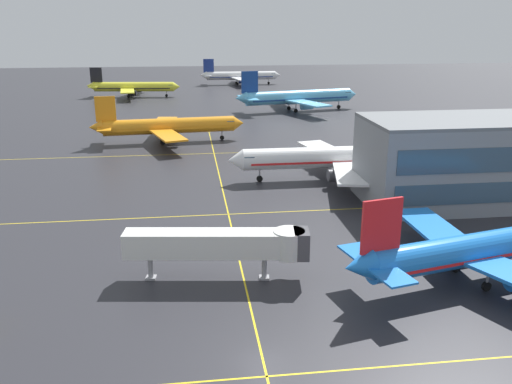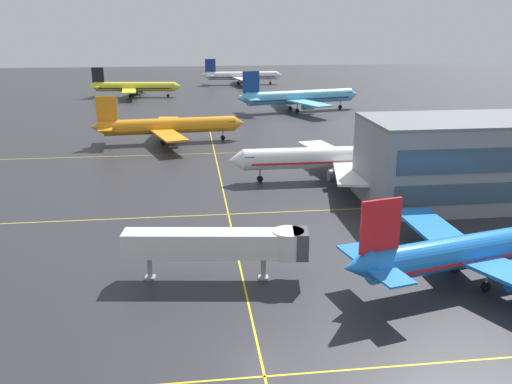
% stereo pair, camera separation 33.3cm
% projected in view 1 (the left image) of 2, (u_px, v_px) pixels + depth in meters
% --- Properties ---
extents(ground_plane, '(600.00, 600.00, 0.00)m').
position_uv_depth(ground_plane, '(263.00, 361.00, 45.04)').
color(ground_plane, '#28282D').
extents(airliner_front_gate, '(34.04, 28.93, 10.67)m').
position_uv_depth(airliner_front_gate, '(484.00, 248.00, 58.25)').
color(airliner_front_gate, blue).
rests_on(airliner_front_gate, ground).
extents(airliner_second_row, '(36.80, 31.88, 11.49)m').
position_uv_depth(airliner_second_row, '(334.00, 157.00, 95.36)').
color(airliner_second_row, white).
rests_on(airliner_second_row, ground).
extents(airliner_third_row, '(35.04, 30.11, 10.89)m').
position_uv_depth(airliner_third_row, '(168.00, 126.00, 124.23)').
color(airliner_third_row, orange).
rests_on(airliner_third_row, ground).
extents(airliner_far_left_stand, '(39.96, 33.93, 12.49)m').
position_uv_depth(airliner_far_left_stand, '(297.00, 97.00, 166.73)').
color(airliner_far_left_stand, '#5BB7E5').
rests_on(airliner_far_left_stand, ground).
extents(airliner_far_right_stand, '(33.79, 28.97, 10.50)m').
position_uv_depth(airliner_far_right_stand, '(133.00, 87.00, 197.58)').
color(airliner_far_right_stand, yellow).
rests_on(airliner_far_right_stand, ground).
extents(airliner_distant_taxiway, '(34.98, 30.29, 10.91)m').
position_uv_depth(airliner_distant_taxiway, '(240.00, 76.00, 235.24)').
color(airliner_distant_taxiway, white).
rests_on(airliner_distant_taxiway, ground).
extents(taxiway_markings, '(130.00, 125.33, 0.01)m').
position_uv_depth(taxiway_markings, '(228.00, 214.00, 79.06)').
color(taxiway_markings, yellow).
rests_on(taxiway_markings, ground).
extents(jet_bridge, '(19.92, 5.32, 5.58)m').
position_uv_depth(jet_bridge, '(230.00, 244.00, 58.26)').
color(jet_bridge, silver).
rests_on(jet_bridge, ground).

